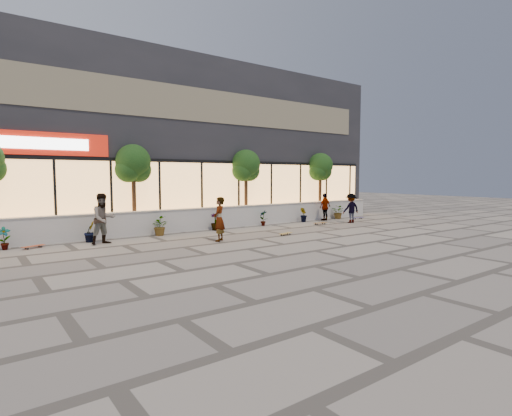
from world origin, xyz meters
TOP-DOWN VIEW (x-y plane):
  - ground at (0.00, 0.00)m, footprint 80.00×80.00m
  - planter_wall at (0.00, 7.00)m, footprint 22.00×0.42m
  - retail_building at (-0.00, 12.49)m, footprint 24.00×9.17m
  - shrub_a at (-8.50, 6.45)m, footprint 0.43×0.29m
  - shrub_b at (-5.70, 6.45)m, footprint 0.57×0.57m
  - shrub_c at (-2.90, 6.45)m, footprint 0.68×0.77m
  - shrub_d at (-0.10, 6.45)m, footprint 0.64×0.64m
  - shrub_e at (2.70, 6.45)m, footprint 0.46×0.35m
  - shrub_f at (5.50, 6.45)m, footprint 0.55×0.57m
  - shrub_g at (8.30, 6.45)m, footprint 0.77×0.84m
  - tree_midwest at (-3.50, 7.70)m, footprint 1.60×1.50m
  - tree_mideast at (2.50, 7.70)m, footprint 1.60×1.50m
  - tree_east at (8.00, 7.70)m, footprint 1.60×1.50m
  - skater_center at (-1.57, 3.68)m, footprint 0.74×0.73m
  - skater_left at (-5.39, 5.64)m, footprint 1.06×0.90m
  - skater_right_near at (7.00, 6.30)m, footprint 0.95×0.50m
  - skater_right_far at (7.34, 4.71)m, footprint 1.09×0.72m
  - skateboard_center at (1.55, 3.35)m, footprint 0.77×0.37m
  - skateboard_left at (-7.65, 6.20)m, footprint 0.79×0.48m
  - skateboard_right_near at (5.46, 5.15)m, footprint 0.84×0.22m
  - skateboard_right_far at (9.14, 5.71)m, footprint 0.80×0.31m

SIDE VIEW (x-z plane):
  - ground at x=0.00m, z-range 0.00..0.00m
  - skateboard_center at x=1.55m, z-range 0.03..0.12m
  - skateboard_left at x=-7.65m, z-range 0.03..0.12m
  - skateboard_right_far at x=9.14m, z-range 0.03..0.13m
  - skateboard_right_near at x=5.46m, z-range 0.03..0.14m
  - shrub_a at x=-8.50m, z-range 0.00..0.81m
  - shrub_b at x=-5.70m, z-range 0.00..0.81m
  - shrub_c at x=-2.90m, z-range 0.00..0.81m
  - shrub_d at x=-0.10m, z-range 0.00..0.81m
  - shrub_e at x=2.70m, z-range 0.00..0.81m
  - shrub_f at x=5.50m, z-range 0.00..0.81m
  - shrub_g at x=8.30m, z-range 0.00..0.81m
  - planter_wall at x=0.00m, z-range 0.00..1.04m
  - skater_right_near at x=7.00m, z-range 0.00..1.55m
  - skater_right_far at x=7.34m, z-range 0.00..1.59m
  - skater_center at x=-1.57m, z-range 0.00..1.73m
  - skater_left at x=-5.39m, z-range 0.00..1.90m
  - tree_midwest at x=-3.50m, z-range 1.03..4.94m
  - tree_mideast at x=2.50m, z-range 1.03..4.94m
  - tree_east at x=8.00m, z-range 1.03..4.94m
  - retail_building at x=0.00m, z-range 0.00..8.50m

